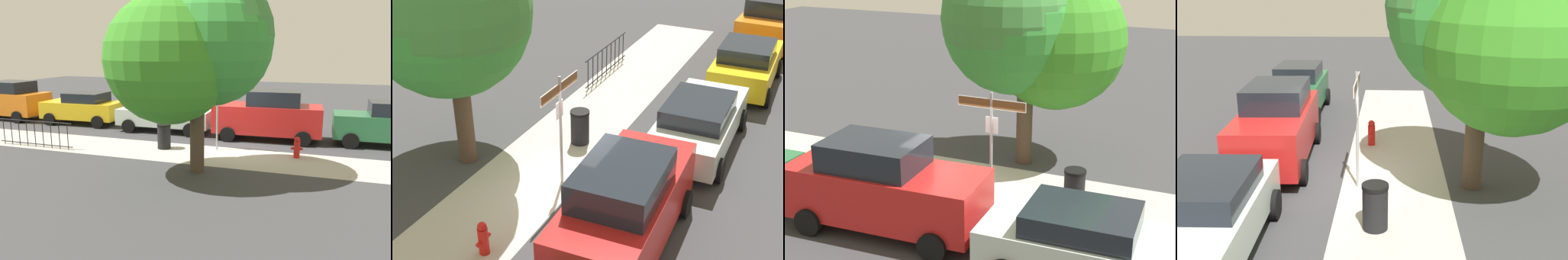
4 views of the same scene
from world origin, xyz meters
TOP-DOWN VIEW (x-y plane):
  - ground_plane at (0.00, 0.00)m, footprint 60.00×60.00m
  - sidewalk_strip at (2.00, 1.30)m, footprint 24.00×2.60m
  - street_sign at (0.39, 0.40)m, footprint 1.77×0.07m
  - shade_tree at (0.21, 3.18)m, footprint 4.96×4.68m
  - car_green at (-6.05, -2.25)m, footprint 4.23×1.97m
  - car_red at (-1.25, -1.93)m, footprint 4.60×2.15m
  - car_silver at (3.55, -2.15)m, footprint 4.48×2.13m
  - fire_hydrant at (-2.67, 0.60)m, footprint 0.42×0.22m
  - trash_bin at (2.41, 0.90)m, footprint 0.55×0.55m

SIDE VIEW (x-z plane):
  - ground_plane at x=0.00m, z-range 0.00..0.00m
  - sidewalk_strip at x=2.00m, z-range 0.00..0.00m
  - fire_hydrant at x=-2.67m, z-range -0.01..0.77m
  - trash_bin at x=2.41m, z-range 0.00..0.98m
  - car_silver at x=3.55m, z-range 0.03..1.55m
  - car_green at x=-6.05m, z-range 0.01..1.83m
  - car_red at x=-1.25m, z-range -0.01..2.13m
  - street_sign at x=0.39m, z-range 0.64..3.49m
  - shade_tree at x=0.21m, z-range 0.87..7.06m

